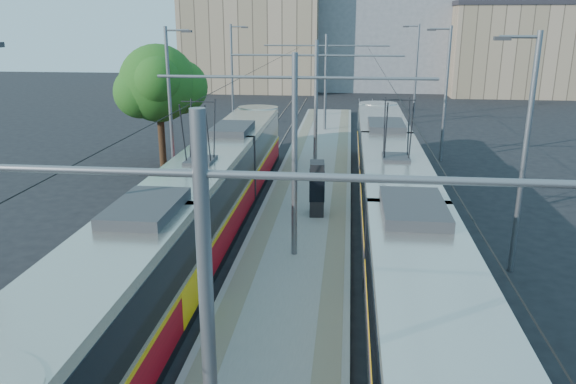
# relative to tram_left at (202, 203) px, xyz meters

# --- Properties ---
(platform) EXTENTS (4.00, 50.00, 0.30)m
(platform) POSITION_rel_tram_left_xyz_m (3.60, 7.82, -1.56)
(platform) COLOR gray
(platform) RESTS_ON ground
(tactile_strip_left) EXTENTS (0.70, 50.00, 0.01)m
(tactile_strip_left) POSITION_rel_tram_left_xyz_m (2.15, 7.82, -1.40)
(tactile_strip_left) COLOR gray
(tactile_strip_left) RESTS_ON platform
(tactile_strip_right) EXTENTS (0.70, 50.00, 0.01)m
(tactile_strip_right) POSITION_rel_tram_left_xyz_m (5.05, 7.82, -1.40)
(tactile_strip_right) COLOR gray
(tactile_strip_right) RESTS_ON platform
(rails) EXTENTS (8.71, 70.00, 0.03)m
(rails) POSITION_rel_tram_left_xyz_m (3.60, 7.82, -1.69)
(rails) COLOR gray
(rails) RESTS_ON ground
(tram_left) EXTENTS (2.43, 28.83, 5.50)m
(tram_left) POSITION_rel_tram_left_xyz_m (0.00, 0.00, 0.00)
(tram_left) COLOR black
(tram_left) RESTS_ON ground
(tram_right) EXTENTS (2.43, 31.30, 5.50)m
(tram_right) POSITION_rel_tram_left_xyz_m (7.20, 1.24, 0.15)
(tram_right) COLOR black
(tram_right) RESTS_ON ground
(catenary) EXTENTS (9.20, 70.00, 7.00)m
(catenary) POSITION_rel_tram_left_xyz_m (3.60, 4.98, 2.82)
(catenary) COLOR slate
(catenary) RESTS_ON platform
(street_lamps) EXTENTS (15.18, 38.22, 8.00)m
(street_lamps) POSITION_rel_tram_left_xyz_m (3.60, 11.82, 2.47)
(street_lamps) COLOR slate
(street_lamps) RESTS_ON ground
(shelter) EXTENTS (0.71, 1.08, 2.30)m
(shelter) POSITION_rel_tram_left_xyz_m (4.14, 3.19, -0.21)
(shelter) COLOR black
(shelter) RESTS_ON platform
(tree) EXTENTS (4.85, 4.48, 7.04)m
(tree) POSITION_rel_tram_left_xyz_m (-5.17, 11.87, 3.05)
(tree) COLOR #382314
(tree) RESTS_ON ground
(building_left) EXTENTS (16.32, 12.24, 13.49)m
(building_left) POSITION_rel_tram_left_xyz_m (-6.40, 50.82, 5.05)
(building_left) COLOR #9C8369
(building_left) RESTS_ON ground
(building_centre) EXTENTS (18.36, 14.28, 15.54)m
(building_centre) POSITION_rel_tram_left_xyz_m (9.60, 54.82, 6.07)
(building_centre) COLOR gray
(building_centre) RESTS_ON ground
(building_right) EXTENTS (14.28, 10.20, 10.31)m
(building_right) POSITION_rel_tram_left_xyz_m (23.60, 48.82, 3.46)
(building_right) COLOR #9C8369
(building_right) RESTS_ON ground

